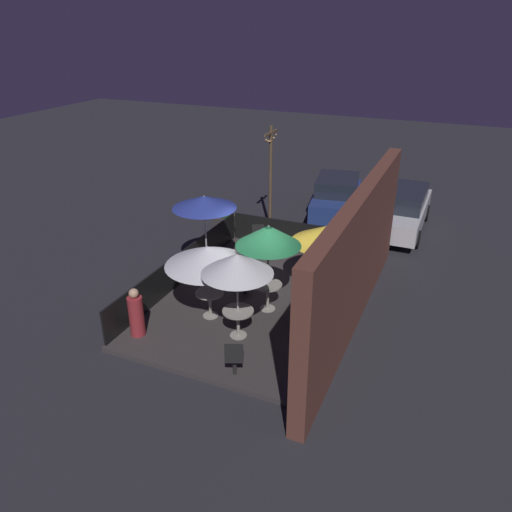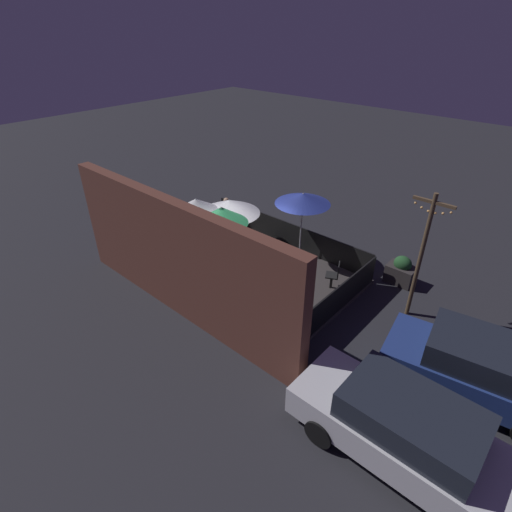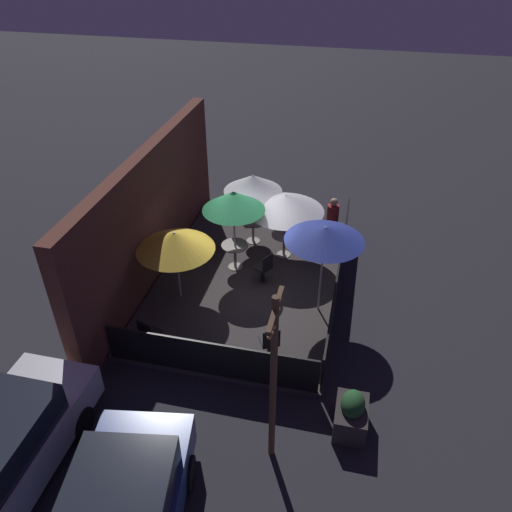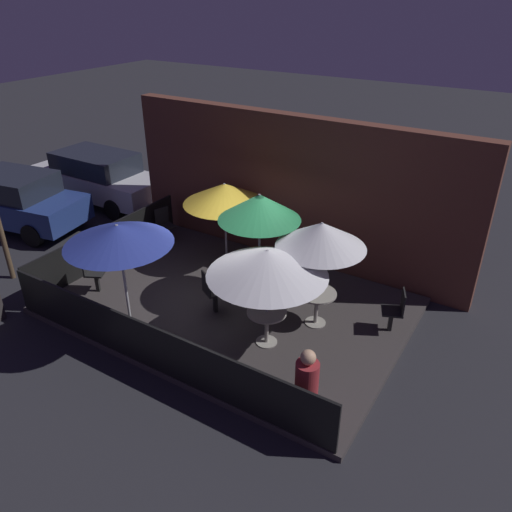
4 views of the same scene
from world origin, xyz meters
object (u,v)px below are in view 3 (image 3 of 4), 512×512
Objects in this scene: patio_umbrella_4 at (325,234)px; dining_table_2 at (284,239)px; patio_umbrella_3 at (175,241)px; patron_0 at (332,219)px; patio_chair_2 at (149,333)px; light_post at (273,375)px; patio_chair_1 at (246,203)px; dining_table_1 at (253,225)px; dining_table_0 at (235,250)px; patio_chair_3 at (264,267)px; patio_umbrella_1 at (253,183)px; patio_umbrella_0 at (234,201)px; patio_chair_0 at (270,342)px; patio_umbrella_2 at (286,203)px; planter_box at (351,414)px.

patio_umbrella_4 is 3.11m from dining_table_2.
patron_0 is (4.01, -3.60, -1.18)m from patio_umbrella_3.
light_post reaches higher than patio_chair_2.
patio_chair_1 is 0.71× the size of patron_0.
patio_umbrella_4 is 4.02m from dining_table_1.
dining_table_0 is at bearing -33.81° from patio_umbrella_3.
dining_table_1 is 0.81× the size of patio_chair_3.
patron_0 is at bearing -2.29° from light_post.
dining_table_2 is at bearing -116.45° from patio_umbrella_1.
patio_chair_3 is 5.41m from light_post.
patio_umbrella_3 is 2.10× the size of patio_chair_3.
patio_umbrella_0 is 4.05m from patio_chair_0.
patio_umbrella_1 reaches higher than patio_umbrella_2.
patio_umbrella_0 reaches higher than planter_box.
patio_chair_2 is at bearing 163.18° from dining_table_0.
patio_chair_1 is 6.53m from patio_chair_2.
patio_chair_2 is 0.70× the size of patron_0.
patio_umbrella_0 is 2.17m from dining_table_1.
patio_chair_3 is at bearing -158.63° from patio_umbrella_1.
patio_umbrella_0 reaches higher than patio_umbrella_3.
dining_table_0 is 5.93m from planter_box.
patio_umbrella_0 is 0.63× the size of light_post.
patio_chair_0 is 2.80m from patio_chair_2.
light_post is (-4.29, 0.36, -0.24)m from patio_umbrella_4.
dining_table_0 is at bearing 0.00° from patio_chair_3.
light_post is at bearing -171.77° from dining_table_2.
light_post is at bearing 175.15° from patio_umbrella_4.
patron_0 is (2.39, -2.51, -0.02)m from dining_table_0.
dining_table_0 is 0.59× the size of patron_0.
dining_table_2 is at bearing -10.49° from patio_chair_2.
patio_chair_1 is at bearing -8.53° from patio_chair_0.
planter_box is (-3.39, -1.06, -1.97)m from patio_umbrella_4.
patio_umbrella_2 reaches higher than patio_chair_0.
patio_umbrella_0 is 2.23m from dining_table_2.
patio_umbrella_1 is 2.27× the size of planter_box.
patio_umbrella_1 is at bearing 0.00° from patio_chair_1.
patio_chair_0 is at bearing 53.97° from planter_box.
patio_umbrella_1 is at bearing 29.14° from planter_box.
patio_chair_2 is 4.14m from light_post.
patio_chair_2 is at bearing 69.40° from patio_chair_0.
dining_table_2 is at bearing -71.20° from patio_chair_3.
patio_chair_3 is 0.25× the size of light_post.
patio_chair_3 reaches higher than planter_box.
dining_table_2 is (2.23, 1.31, -1.72)m from patio_umbrella_4.
patio_chair_0 is at bearing -152.83° from patio_umbrella_0.
dining_table_1 is (1.46, -0.19, -0.02)m from dining_table_0.
patio_umbrella_3 is at bearing 157.55° from patio_umbrella_1.
patio_chair_2 is (-6.49, 0.70, -0.01)m from patio_chair_1.
dining_table_1 is at bearing 40.67° from patio_umbrella_4.
patio_umbrella_4 reaches higher than patio_umbrella_1.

